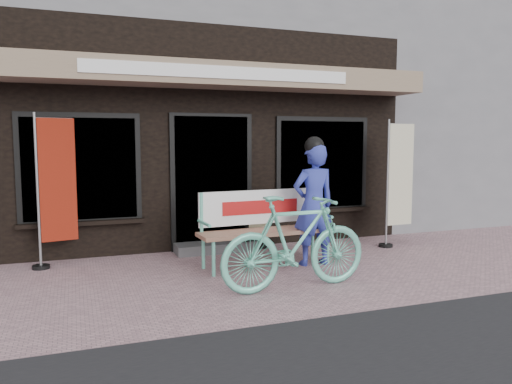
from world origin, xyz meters
name	(u,v)px	position (x,y,z in m)	size (l,w,h in m)	color
ground	(253,280)	(0.00, 0.00, 0.00)	(70.00, 70.00, 0.00)	#AC838B
storefront	(175,83)	(0.00, 4.96, 2.99)	(7.00, 6.77, 6.00)	black
neighbor_right_near	(470,104)	(8.50, 5.50, 2.80)	(10.00, 7.00, 5.60)	slate
bench	(264,221)	(0.43, 0.73, 0.62)	(1.98, 0.63, 1.06)	#65C6AA
person	(314,202)	(1.08, 0.48, 0.90)	(0.63, 0.42, 1.83)	#2F3AA2
bicycle	(295,242)	(0.35, -0.52, 0.57)	(0.53, 1.89, 1.13)	#65C6AA
nobori_red	(54,188)	(-2.35, 1.60, 1.11)	(0.64, 0.28, 2.15)	gray
nobori_cream	(398,181)	(2.97, 1.13, 1.09)	(0.62, 0.24, 2.11)	gray
menu_stand	(256,225)	(0.66, 1.67, 0.41)	(0.40, 0.17, 0.80)	black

